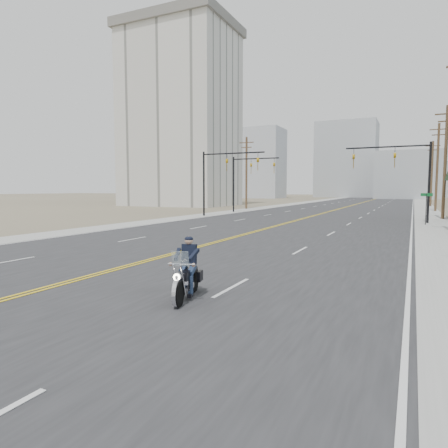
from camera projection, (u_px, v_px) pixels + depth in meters
road at (354, 205)px, 73.49m from camera, size 20.00×200.00×0.01m
sidewalk_left at (293, 204)px, 78.40m from camera, size 3.00×200.00×0.01m
sidewalk_right at (424, 206)px, 68.57m from camera, size 3.00×200.00×0.01m
traffic_mast_left at (220, 170)px, 42.69m from camera, size 7.10×0.26×7.00m
traffic_mast_right at (404, 166)px, 35.02m from camera, size 7.10×0.26×7.00m
traffic_mast_far at (246, 174)px, 50.04m from camera, size 6.10×0.26×7.00m
street_sign at (426, 203)px, 32.72m from camera, size 0.90×0.06×2.62m
utility_pole_c at (445, 160)px, 38.85m from camera, size 2.20×0.30×11.00m
utility_pole_d at (437, 166)px, 52.32m from camera, size 2.20×0.30×11.50m
utility_pole_e at (432, 172)px, 67.64m from camera, size 2.20×0.30×11.00m
utility_pole_left at (246, 172)px, 58.55m from camera, size 2.20×0.30×10.50m
apartment_block at (181, 121)px, 70.63m from camera, size 18.00×14.00×30.00m
haze_bldg_a at (260, 164)px, 127.96m from camera, size 14.00×12.00×22.00m
haze_bldg_b at (408, 175)px, 118.94m from camera, size 18.00×14.00×14.00m
haze_bldg_d at (347, 160)px, 140.45m from camera, size 20.00×15.00×26.00m
haze_bldg_f at (236, 175)px, 148.13m from camera, size 12.00×12.00×16.00m
motorcyclist at (186, 269)px, 10.74m from camera, size 1.45×2.32×1.68m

